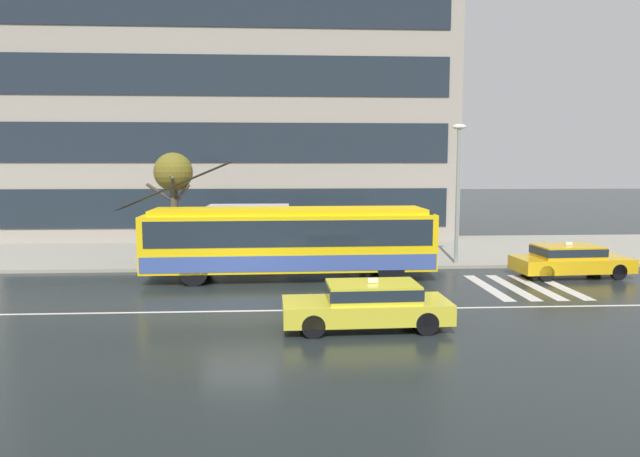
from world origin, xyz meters
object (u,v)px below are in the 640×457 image
Objects in this scene: trolleybus at (290,240)px; street_tree_bare at (173,175)px; bus_shelter at (249,218)px; pedestrian_walking_past at (347,223)px; pedestrian_approaching_curb at (362,228)px; street_lamp at (458,181)px; pedestrian_at_shelter at (184,229)px; taxi_ahead_of_bus at (570,259)px; taxi_oncoming_near at (368,303)px.

street_tree_bare reaches higher than trolleybus.
bus_shelter is 0.75× the size of street_tree_bare.
trolleybus reaches higher than pedestrian_walking_past.
trolleybus is at bearing -138.14° from pedestrian_approaching_curb.
pedestrian_walking_past is at bearing 159.04° from street_lamp.
street_lamp reaches higher than pedestrian_at_shelter.
trolleybus is at bearing -27.51° from pedestrian_at_shelter.
street_tree_bare reaches higher than bus_shelter.
street_lamp reaches higher than taxi_ahead_of_bus.
bus_shelter reaches higher than taxi_oncoming_near.
pedestrian_approaching_curb is 8.70m from street_tree_bare.
taxi_ahead_of_bus is at bearing -21.74° from pedestrian_approaching_curb.
taxi_oncoming_near is at bearing -55.86° from street_tree_bare.
taxi_oncoming_near is at bearing -54.75° from pedestrian_at_shelter.
street_lamp reaches higher than pedestrian_walking_past.
pedestrian_walking_past is (2.65, 3.94, 0.22)m from trolleybus.
pedestrian_walking_past is at bearing 12.52° from pedestrian_at_shelter.
street_lamp is (5.17, 9.18, 3.05)m from taxi_oncoming_near.
taxi_ahead_of_bus is 0.76× the size of street_lamp.
pedestrian_at_shelter is (-6.62, 9.36, 0.99)m from taxi_oncoming_near.
trolleybus is 2.64× the size of taxi_ahead_of_bus.
bus_shelter reaches higher than pedestrian_at_shelter.
pedestrian_at_shelter is 11.96m from street_lamp.
pedestrian_walking_past is 0.42× the size of street_tree_bare.
taxi_oncoming_near is 2.28× the size of pedestrian_walking_past.
taxi_oncoming_near is 2.34× the size of pedestrian_approaching_curb.
trolleybus is 4.44m from bus_shelter.
street_lamp is at bearing 147.21° from taxi_ahead_of_bus.
bus_shelter is 1.85× the size of pedestrian_approaching_curb.
trolleybus reaches higher than bus_shelter.
trolleybus is 2.51× the size of street_tree_bare.
pedestrian_at_shelter is 7.72m from pedestrian_approaching_curb.
bus_shelter reaches higher than taxi_ahead_of_bus.
taxi_ahead_of_bus is 5.52m from street_lamp.
street_lamp is (7.27, 2.18, 2.22)m from trolleybus.
bus_shelter is (-1.84, 4.02, 0.48)m from trolleybus.
taxi_ahead_of_bus is 2.34× the size of pedestrian_approaching_curb.
street_tree_bare is at bearing -174.60° from bus_shelter.
street_tree_bare is at bearing 166.15° from taxi_ahead_of_bus.
bus_shelter is 5.17m from pedestrian_approaching_curb.
pedestrian_at_shelter is 0.40× the size of street_tree_bare.
trolleybus is 7.36m from taxi_oncoming_near.
taxi_oncoming_near is at bearing -92.89° from pedestrian_walking_past.
street_lamp is 12.52m from street_tree_bare.
taxi_oncoming_near is 11.78m from bus_shelter.
pedestrian_at_shelter is (-4.52, 2.35, 0.17)m from trolleybus.
pedestrian_walking_past is (7.17, 1.59, 0.05)m from pedestrian_at_shelter.
street_tree_bare reaches higher than taxi_ahead_of_bus.
taxi_oncoming_near is at bearing -119.36° from street_lamp.
street_tree_bare is at bearing 144.35° from trolleybus.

